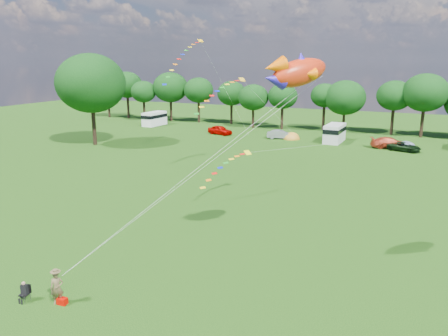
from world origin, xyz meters
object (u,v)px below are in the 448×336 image
at_px(campervan_a, 154,118).
at_px(kite_flyer, 57,288).
at_px(car_c, 390,143).
at_px(tent_orange, 291,139).
at_px(car_b, 280,134).
at_px(car_d, 404,147).
at_px(tent_greyblue, 406,149).
at_px(fish_kite, 295,73).
at_px(car_a, 220,130).
at_px(campervan_c, 335,133).
at_px(big_tree, 91,83).
at_px(camp_chair, 25,289).

bearing_deg(campervan_a, kite_flyer, -147.72).
height_order(car_c, tent_orange, car_c).
bearing_deg(car_b, car_d, -113.24).
bearing_deg(tent_orange, campervan_a, 172.53).
bearing_deg(tent_greyblue, car_d, -96.95).
bearing_deg(fish_kite, car_a, 69.31).
bearing_deg(car_a, campervan_c, -71.26).
bearing_deg(car_d, tent_greyblue, 10.89).
xyz_separation_m(car_b, car_c, (16.62, -0.97, 0.07)).
distance_m(car_c, campervan_a, 43.36).
bearing_deg(tent_orange, tent_greyblue, -4.07).
height_order(car_b, car_d, car_b).
distance_m(car_d, campervan_c, 10.59).
xyz_separation_m(car_a, kite_flyer, (14.38, -51.54, 0.14)).
xyz_separation_m(big_tree, tent_orange, (25.40, 16.72, -9.00)).
distance_m(car_c, kite_flyer, 52.34).
height_order(campervan_c, kite_flyer, campervan_c).
distance_m(car_d, tent_orange, 17.08).
height_order(tent_orange, kite_flyer, kite_flyer).
height_order(camp_chair, fish_kite, fish_kite).
relative_size(tent_orange, tent_greyblue, 0.91).
bearing_deg(car_a, campervan_a, 90.83).
relative_size(car_a, car_c, 0.88).
distance_m(car_a, tent_greyblue, 29.31).
bearing_deg(tent_greyblue, car_a, 178.99).
xyz_separation_m(car_b, camp_chair, (2.09, -52.23, -0.03)).
xyz_separation_m(car_a, camp_chair, (12.63, -52.04, -0.08)).
bearing_deg(big_tree, car_a, 50.66).
bearing_deg(campervan_a, camp_chair, -149.33).
relative_size(big_tree, tent_orange, 4.45).
bearing_deg(fish_kite, car_d, 32.72).
distance_m(big_tree, tent_greyblue, 46.06).
distance_m(car_b, car_d, 18.71).
height_order(car_d, campervan_a, campervan_a).
bearing_deg(car_b, kite_flyer, 168.43).
xyz_separation_m(big_tree, car_c, (40.29, 15.23, -8.24)).
xyz_separation_m(car_c, fish_kite, (-3.09, -41.76, 10.85)).
distance_m(car_a, car_c, 27.17).
xyz_separation_m(campervan_c, tent_greyblue, (10.31, -1.33, -1.45)).
height_order(big_tree, tent_greyblue, big_tree).
bearing_deg(kite_flyer, fish_kite, 4.33).
relative_size(car_d, fish_kite, 1.13).
relative_size(car_b, campervan_c, 0.70).
height_order(car_c, fish_kite, fish_kite).
xyz_separation_m(car_a, campervan_a, (-15.89, 4.39, 0.65)).
bearing_deg(car_a, camp_chair, -150.09).
bearing_deg(camp_chair, campervan_c, 69.17).
relative_size(big_tree, car_c, 2.57).
relative_size(campervan_a, camp_chair, 4.84).
height_order(big_tree, car_d, big_tree).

